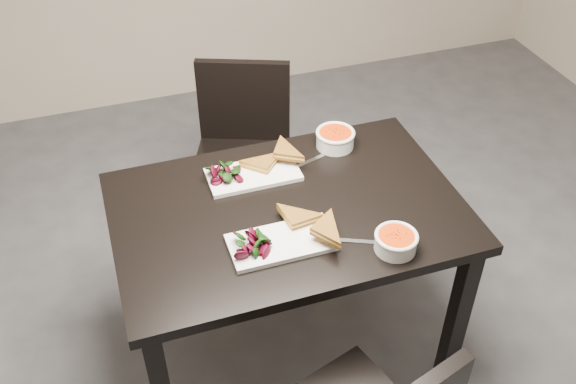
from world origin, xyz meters
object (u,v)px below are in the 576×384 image
object	(u,v)px
soup_bowl_near	(396,241)
soup_bowl_far	(335,138)
chair_far	(243,145)
plate_near	(282,242)
table	(288,229)
plate_far	(253,174)

from	to	relation	value
soup_bowl_near	soup_bowl_far	xyz separation A→B (m)	(0.03, 0.59, 0.00)
soup_bowl_far	chair_far	bearing A→B (deg)	117.18
plate_near	soup_bowl_near	xyz separation A→B (m)	(0.34, -0.14, 0.03)
plate_near	soup_bowl_far	world-z (taller)	soup_bowl_far
table	soup_bowl_near	size ratio (longest dim) A/B	8.56
soup_bowl_near	plate_far	size ratio (longest dim) A/B	0.42
chair_far	plate_near	xyz separation A→B (m)	(-0.11, -0.94, 0.27)
plate_near	plate_far	xyz separation A→B (m)	(0.01, 0.37, -0.00)
table	plate_far	size ratio (longest dim) A/B	3.59
plate_near	soup_bowl_far	size ratio (longest dim) A/B	2.26
plate_near	soup_bowl_near	distance (m)	0.36
chair_far	soup_bowl_far	world-z (taller)	chair_far
chair_far	plate_near	size ratio (longest dim) A/B	2.48
table	soup_bowl_near	distance (m)	0.42
soup_bowl_near	plate_far	distance (m)	0.60
chair_far	soup_bowl_far	xyz separation A→B (m)	(0.25, -0.48, 0.30)
plate_near	soup_bowl_far	xyz separation A→B (m)	(0.36, 0.45, 0.03)
table	chair_far	world-z (taller)	chair_far
soup_bowl_far	plate_near	bearing A→B (deg)	-128.66
plate_far	soup_bowl_far	distance (m)	0.36
plate_far	soup_bowl_far	bearing A→B (deg)	13.38
chair_far	plate_near	world-z (taller)	chair_far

